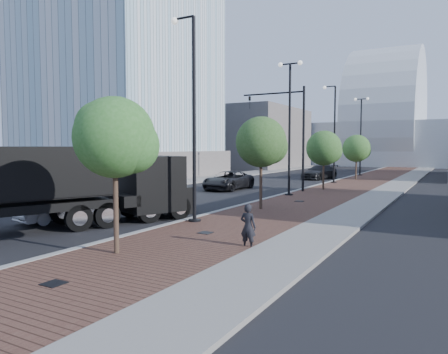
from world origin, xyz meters
The scene contains 24 objects.
sidewalk centered at (3.50, 40.00, 0.06)m, with size 7.00×140.00×0.12m, color #4C2D23.
concrete_strip centered at (6.20, 40.00, 0.07)m, with size 2.40×140.00×0.13m, color slate.
curb centered at (0.00, 40.00, 0.07)m, with size 0.30×140.00×0.14m, color gray.
west_sidewalk centered at (-13.00, 40.00, 0.06)m, with size 4.00×140.00×0.12m, color slate.
dump_truck centered at (-3.37, 7.11, 1.46)m, with size 7.56×13.28×3.46m.
white_sedan centered at (-5.26, 7.60, 0.64)m, with size 1.36×3.91×1.29m, color white.
dark_car_mid centered at (-5.45, 24.30, 0.75)m, with size 2.48×5.38×1.50m, color black.
dark_car_far centered at (-2.28, 39.10, 0.76)m, with size 2.12×5.20×1.51m, color black.
pedestrian centered at (4.78, 6.88, 0.77)m, with size 0.56×0.37×1.54m, color black.
streetlight_1 centered at (0.49, 10.00, 4.34)m, with size 1.44×0.56×9.21m.
streetlight_2 centered at (0.60, 22.00, 4.82)m, with size 1.72×0.56×9.28m.
streetlight_3 centered at (0.49, 34.00, 4.34)m, with size 1.44×0.56×9.21m.
streetlight_4 centered at (0.60, 46.00, 4.82)m, with size 1.72×0.56×9.28m.
traffic_mast centered at (-0.30, 25.00, 4.98)m, with size 5.09×0.20×8.00m.
tree_0 centered at (1.65, 4.02, 3.72)m, with size 2.54×2.51×4.99m.
tree_1 centered at (1.65, 15.02, 3.71)m, with size 2.72×2.72×5.08m.
tree_2 centered at (1.65, 27.02, 3.36)m, with size 2.74×2.74×4.75m.
tree_3 centered at (1.65, 39.02, 3.32)m, with size 2.81×2.81×4.74m.
tower_podium centered at (-24.00, 32.00, 1.50)m, with size 19.00×19.00×3.00m, color #665F5C.
convention_center centered at (-2.00, 85.00, 6.00)m, with size 50.00×30.00×50.00m.
commercial_block_nw centered at (-20.00, 60.00, 5.00)m, with size 14.00×20.00×10.00m, color #635C59.
utility_cover_0 centered at (2.40, 1.00, 0.13)m, with size 0.50×0.50×0.02m, color black.
utility_cover_1 centered at (2.40, 8.00, 0.13)m, with size 0.50×0.50×0.02m, color black.
utility_cover_2 centered at (2.40, 19.00, 0.13)m, with size 0.50×0.50×0.02m, color black.
Camera 1 is at (10.89, -5.76, 3.42)m, focal length 33.92 mm.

